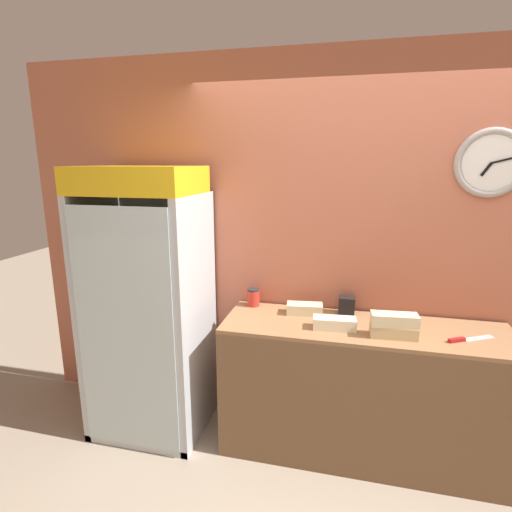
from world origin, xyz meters
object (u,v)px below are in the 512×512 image
object	(u,v)px
chefs_knife	(465,339)
sandwich_flat_left	(305,309)
beverage_cooler	(151,290)
sandwich_stack_bottom	(393,331)
sandwich_stack_middle	(394,320)
sandwich_flat_right	(335,323)
condiment_jar	(253,297)
napkin_dispenser	(347,305)

from	to	relation	value
chefs_knife	sandwich_flat_left	bearing A→B (deg)	168.05
beverage_cooler	sandwich_stack_bottom	xyz separation A→B (m)	(1.67, -0.12, -0.10)
beverage_cooler	sandwich_stack_middle	world-z (taller)	beverage_cooler
sandwich_flat_left	sandwich_flat_right	world-z (taller)	sandwich_flat_right
sandwich_stack_bottom	condiment_jar	distance (m)	1.01
beverage_cooler	sandwich_flat_left	world-z (taller)	beverage_cooler
chefs_knife	sandwich_flat_right	bearing A→B (deg)	-179.56
sandwich_flat_left	napkin_dispenser	world-z (taller)	napkin_dispenser
sandwich_stack_bottom	sandwich_flat_left	bearing A→B (deg)	156.03
beverage_cooler	sandwich_stack_middle	xyz separation A→B (m)	(1.67, -0.12, -0.02)
chefs_knife	sandwich_stack_bottom	bearing A→B (deg)	-173.69
sandwich_flat_right	napkin_dispenser	xyz separation A→B (m)	(0.07, 0.29, 0.02)
sandwich_flat_right	condiment_jar	distance (m)	0.67
sandwich_stack_bottom	chefs_knife	world-z (taller)	sandwich_stack_bottom
beverage_cooler	chefs_knife	size ratio (longest dim) A/B	6.65
beverage_cooler	sandwich_flat_left	xyz separation A→B (m)	(1.10, 0.13, -0.10)
sandwich_flat_left	condiment_jar	distance (m)	0.40
sandwich_flat_left	condiment_jar	world-z (taller)	condiment_jar
condiment_jar	napkin_dispenser	size ratio (longest dim) A/B	1.08
beverage_cooler	sandwich_flat_left	distance (m)	1.11
sandwich_stack_middle	condiment_jar	bearing A→B (deg)	161.08
sandwich_flat_left	condiment_jar	size ratio (longest dim) A/B	2.01
beverage_cooler	condiment_jar	bearing A→B (deg)	16.22
beverage_cooler	chefs_knife	xyz separation A→B (m)	(2.08, -0.08, -0.13)
sandwich_stack_bottom	sandwich_stack_middle	bearing A→B (deg)	0.00
sandwich_flat_right	chefs_knife	size ratio (longest dim) A/B	0.95
sandwich_stack_bottom	beverage_cooler	bearing A→B (deg)	175.87
napkin_dispenser	condiment_jar	bearing A→B (deg)	-179.95
sandwich_stack_bottom	sandwich_flat_left	world-z (taller)	sandwich_stack_bottom
sandwich_stack_middle	sandwich_flat_left	world-z (taller)	sandwich_stack_middle
sandwich_stack_bottom	sandwich_stack_middle	size ratio (longest dim) A/B	0.99
sandwich_stack_middle	condiment_jar	size ratio (longest dim) A/B	2.19
sandwich_stack_bottom	condiment_jar	world-z (taller)	condiment_jar
chefs_knife	napkin_dispenser	size ratio (longest dim) A/B	2.43
sandwich_stack_middle	chefs_knife	size ratio (longest dim) A/B	0.97
sandwich_stack_bottom	sandwich_flat_right	world-z (taller)	same
sandwich_flat_left	napkin_dispenser	distance (m)	0.30
sandwich_flat_right	chefs_knife	world-z (taller)	sandwich_flat_right
sandwich_stack_bottom	sandwich_flat_left	size ratio (longest dim) A/B	1.09
sandwich_stack_bottom	sandwich_stack_middle	world-z (taller)	sandwich_stack_middle
sandwich_flat_right	chefs_knife	xyz separation A→B (m)	(0.77, 0.01, -0.03)
sandwich_stack_bottom	condiment_jar	xyz separation A→B (m)	(-0.96, 0.33, 0.03)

